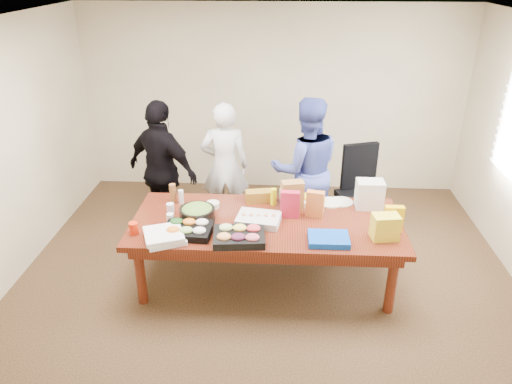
# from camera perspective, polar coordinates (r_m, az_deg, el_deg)

# --- Properties ---
(floor) EXTENTS (5.50, 5.00, 0.02)m
(floor) POSITION_cam_1_polar(r_m,az_deg,el_deg) (5.44, 1.16, -10.41)
(floor) COLOR #47301E
(floor) RESTS_ON ground
(ceiling) EXTENTS (5.50, 5.00, 0.02)m
(ceiling) POSITION_cam_1_polar(r_m,az_deg,el_deg) (4.42, 1.49, 19.36)
(ceiling) COLOR white
(ceiling) RESTS_ON wall_back
(wall_back) EXTENTS (5.50, 0.04, 2.70)m
(wall_back) POSITION_cam_1_polar(r_m,az_deg,el_deg) (7.14, 2.06, 10.71)
(wall_back) COLOR beige
(wall_back) RESTS_ON floor
(wall_front) EXTENTS (5.50, 0.04, 2.70)m
(wall_front) POSITION_cam_1_polar(r_m,az_deg,el_deg) (2.65, -0.80, -18.58)
(wall_front) COLOR beige
(wall_front) RESTS_ON floor
(conference_table) EXTENTS (2.80, 1.20, 0.75)m
(conference_table) POSITION_cam_1_polar(r_m,az_deg,el_deg) (5.22, 1.20, -7.00)
(conference_table) COLOR #4C1C0F
(conference_table) RESTS_ON floor
(office_chair) EXTENTS (0.70, 0.70, 1.10)m
(office_chair) POSITION_cam_1_polar(r_m,az_deg,el_deg) (6.18, 12.11, -0.28)
(office_chair) COLOR black
(office_chair) RESTS_ON floor
(person_center) EXTENTS (0.63, 0.44, 1.66)m
(person_center) POSITION_cam_1_polar(r_m,az_deg,el_deg) (6.15, -3.70, 3.05)
(person_center) COLOR silver
(person_center) RESTS_ON floor
(person_right) EXTENTS (0.96, 0.80, 1.80)m
(person_right) POSITION_cam_1_polar(r_m,az_deg,el_deg) (5.90, 5.91, 2.64)
(person_right) COLOR #3C4AA2
(person_right) RESTS_ON floor
(person_left) EXTENTS (1.11, 0.88, 1.75)m
(person_left) POSITION_cam_1_polar(r_m,az_deg,el_deg) (5.99, -10.94, 2.43)
(person_left) COLOR black
(person_left) RESTS_ON floor
(veggie_tray) EXTENTS (0.49, 0.40, 0.07)m
(veggie_tray) POSITION_cam_1_polar(r_m,az_deg,el_deg) (4.84, -8.04, -4.48)
(veggie_tray) COLOR black
(veggie_tray) RESTS_ON conference_table
(fruit_tray) EXTENTS (0.53, 0.43, 0.07)m
(fruit_tray) POSITION_cam_1_polar(r_m,az_deg,el_deg) (4.68, -2.02, -5.30)
(fruit_tray) COLOR black
(fruit_tray) RESTS_ON conference_table
(sheet_cake) EXTENTS (0.48, 0.39, 0.08)m
(sheet_cake) POSITION_cam_1_polar(r_m,az_deg,el_deg) (4.98, 0.30, -3.23)
(sheet_cake) COLOR silver
(sheet_cake) RESTS_ON conference_table
(salad_bowl) EXTENTS (0.44, 0.44, 0.12)m
(salad_bowl) POSITION_cam_1_polar(r_m,az_deg,el_deg) (5.08, -6.95, -2.54)
(salad_bowl) COLOR black
(salad_bowl) RESTS_ON conference_table
(chip_bag_blue) EXTENTS (0.39, 0.29, 0.06)m
(chip_bag_blue) POSITION_cam_1_polar(r_m,az_deg,el_deg) (4.71, 8.57, -5.51)
(chip_bag_blue) COLOR blue
(chip_bag_blue) RESTS_ON conference_table
(chip_bag_red) EXTENTS (0.20, 0.09, 0.29)m
(chip_bag_red) POSITION_cam_1_polar(r_m,az_deg,el_deg) (5.05, 4.04, -1.46)
(chip_bag_red) COLOR #BB1D38
(chip_bag_red) RESTS_ON conference_table
(chip_bag_yellow) EXTENTS (0.19, 0.07, 0.28)m
(chip_bag_yellow) POSITION_cam_1_polar(r_m,az_deg,el_deg) (4.97, 15.92, -3.08)
(chip_bag_yellow) COLOR yellow
(chip_bag_yellow) RESTS_ON conference_table
(chip_bag_orange) EXTENTS (0.20, 0.12, 0.29)m
(chip_bag_orange) POSITION_cam_1_polar(r_m,az_deg,el_deg) (5.09, 6.99, -1.42)
(chip_bag_orange) COLOR orange
(chip_bag_orange) RESTS_ON conference_table
(mayo_jar) EXTENTS (0.11, 0.11, 0.16)m
(mayo_jar) POSITION_cam_1_polar(r_m,az_deg,el_deg) (5.40, 3.32, -0.35)
(mayo_jar) COLOR silver
(mayo_jar) RESTS_ON conference_table
(mustard_bottle) EXTENTS (0.07, 0.07, 0.19)m
(mustard_bottle) POSITION_cam_1_polar(r_m,az_deg,el_deg) (5.32, 2.08, -0.57)
(mustard_bottle) COLOR #EBF50C
(mustard_bottle) RESTS_ON conference_table
(dressing_bottle) EXTENTS (0.09, 0.09, 0.22)m
(dressing_bottle) POSITION_cam_1_polar(r_m,az_deg,el_deg) (5.43, -9.79, -0.16)
(dressing_bottle) COLOR brown
(dressing_bottle) RESTS_ON conference_table
(ranch_bottle) EXTENTS (0.06, 0.06, 0.16)m
(ranch_bottle) POSITION_cam_1_polar(r_m,az_deg,el_deg) (5.41, -8.82, -0.57)
(ranch_bottle) COLOR silver
(ranch_bottle) RESTS_ON conference_table
(banana_bunch) EXTENTS (0.29, 0.24, 0.08)m
(banana_bunch) POSITION_cam_1_polar(r_m,az_deg,el_deg) (5.39, 6.67, -1.02)
(banana_bunch) COLOR yellow
(banana_bunch) RESTS_ON conference_table
(bread_loaf) EXTENTS (0.33, 0.19, 0.13)m
(bread_loaf) POSITION_cam_1_polar(r_m,az_deg,el_deg) (5.40, 0.44, -0.48)
(bread_loaf) COLOR olive
(bread_loaf) RESTS_ON conference_table
(kraft_bag) EXTENTS (0.26, 0.18, 0.31)m
(kraft_bag) POSITION_cam_1_polar(r_m,az_deg,el_deg) (5.24, 4.31, -0.32)
(kraft_bag) COLOR olive
(kraft_bag) RESTS_ON conference_table
(red_cup) EXTENTS (0.11, 0.11, 0.12)m
(red_cup) POSITION_cam_1_polar(r_m,az_deg,el_deg) (4.93, -14.24, -4.16)
(red_cup) COLOR red
(red_cup) RESTS_ON conference_table
(clear_cup_a) EXTENTS (0.09, 0.09, 0.10)m
(clear_cup_a) POSITION_cam_1_polar(r_m,az_deg,el_deg) (5.04, -10.09, -3.09)
(clear_cup_a) COLOR white
(clear_cup_a) RESTS_ON conference_table
(clear_cup_b) EXTENTS (0.08, 0.08, 0.11)m
(clear_cup_b) POSITION_cam_1_polar(r_m,az_deg,el_deg) (5.23, -10.06, -1.91)
(clear_cup_b) COLOR white
(clear_cup_b) RESTS_ON conference_table
(pizza_box_lower) EXTENTS (0.48, 0.48, 0.04)m
(pizza_box_lower) POSITION_cam_1_polar(r_m,az_deg,el_deg) (4.78, -10.68, -5.34)
(pizza_box_lower) COLOR white
(pizza_box_lower) RESTS_ON conference_table
(pizza_box_upper) EXTENTS (0.47, 0.47, 0.04)m
(pizza_box_upper) POSITION_cam_1_polar(r_m,az_deg,el_deg) (4.75, -10.86, -4.93)
(pizza_box_upper) COLOR white
(pizza_box_upper) RESTS_ON pizza_box_lower
(plate_a) EXTENTS (0.32, 0.32, 0.02)m
(plate_a) POSITION_cam_1_polar(r_m,az_deg,el_deg) (5.48, 10.02, -1.16)
(plate_a) COLOR beige
(plate_a) RESTS_ON conference_table
(plate_b) EXTENTS (0.28, 0.28, 0.02)m
(plate_b) POSITION_cam_1_polar(r_m,az_deg,el_deg) (5.44, 8.80, -1.24)
(plate_b) COLOR white
(plate_b) RESTS_ON conference_table
(dip_bowl_a) EXTENTS (0.18, 0.18, 0.06)m
(dip_bowl_a) POSITION_cam_1_polar(r_m,az_deg,el_deg) (5.35, 5.73, -1.31)
(dip_bowl_a) COLOR #EEE4C6
(dip_bowl_a) RESTS_ON conference_table
(dip_bowl_b) EXTENTS (0.15, 0.15, 0.06)m
(dip_bowl_b) POSITION_cam_1_polar(r_m,az_deg,el_deg) (5.31, -5.13, -1.52)
(dip_bowl_b) COLOR silver
(dip_bowl_b) RESTS_ON conference_table
(grocery_bag_white) EXTENTS (0.29, 0.21, 0.31)m
(grocery_bag_white) POSITION_cam_1_polar(r_m,az_deg,el_deg) (5.38, 13.26, -0.26)
(grocery_bag_white) COLOR silver
(grocery_bag_white) RESTS_ON conference_table
(grocery_bag_yellow) EXTENTS (0.28, 0.21, 0.25)m
(grocery_bag_yellow) POSITION_cam_1_polar(r_m,az_deg,el_deg) (4.83, 15.00, -4.00)
(grocery_bag_yellow) COLOR yellow
(grocery_bag_yellow) RESTS_ON conference_table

